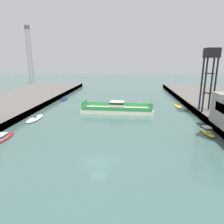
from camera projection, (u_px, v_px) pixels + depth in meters
ground_plane at (99, 162)px, 31.51m from camera, size 400.00×400.00×0.00m
chain_ferry at (117, 109)px, 61.25m from camera, size 21.24×7.33×3.30m
moored_boat_near_left at (35, 118)px, 53.96m from camera, size 2.66×8.28×1.01m
moored_boat_near_right at (178, 106)px, 68.61m from camera, size 2.25×6.38×0.96m
moored_boat_mid_left at (3, 137)px, 40.50m from camera, size 2.46×7.15×1.18m
moored_boat_mid_right at (64, 99)px, 80.92m from camera, size 3.59×7.84×0.94m
moored_boat_far_left at (207, 131)px, 43.50m from camera, size 2.59×5.58×1.47m
crane_tower at (211, 62)px, 52.77m from camera, size 3.34×3.34×16.47m
smokestack_distant_a at (29, 54)px, 125.79m from camera, size 3.03×3.03×34.99m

